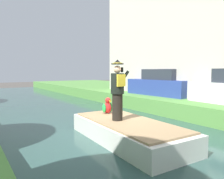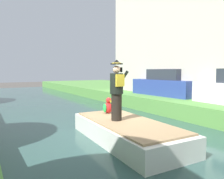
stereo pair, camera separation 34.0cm
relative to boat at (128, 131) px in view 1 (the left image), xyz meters
The scene contains 6 objects.
ground_plane 0.82m from the boat, 90.00° to the left, with size 80.00×80.00×0.00m, color #4C4742.
canal_water 0.80m from the boat, 90.00° to the left, with size 7.03×48.00×0.10m, color #2D4C47.
boat is the anchor object (origin of this frame).
person_pirate 1.28m from the boat, 124.34° to the left, with size 0.61×0.42×1.85m.
parrot_plush 1.47m from the boat, 83.56° to the left, with size 0.36×0.35×0.57m.
parked_car_blue 6.77m from the boat, 34.49° to the left, with size 1.90×4.08×1.50m.
Camera 1 is at (-4.01, -5.78, 2.22)m, focal length 34.82 mm.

